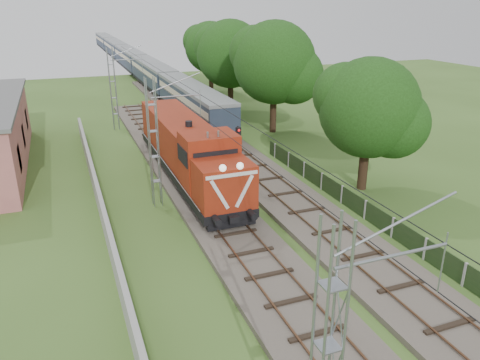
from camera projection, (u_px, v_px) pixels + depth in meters
name	position (u px, v px, depth m)	size (l,w,h in m)	color
ground	(284.00, 299.00, 20.22)	(140.00, 140.00, 0.00)	#3B5921
track_main	(229.00, 227.00, 26.25)	(4.20, 70.00, 0.45)	#6B6054
track_side	(232.00, 153.00, 39.26)	(4.20, 80.00, 0.45)	#6B6054
catenary	(155.00, 143.00, 28.24)	(3.31, 70.00, 8.00)	gray
boundary_wall	(100.00, 202.00, 28.22)	(0.25, 40.00, 1.50)	#9E9E99
fence	(393.00, 228.00, 25.30)	(0.12, 32.00, 1.20)	black
locomotive	(188.00, 149.00, 32.85)	(3.23, 18.42, 4.68)	black
coach_rake	(130.00, 58.00, 86.23)	(2.84, 106.21, 3.28)	black
signal_post	(238.00, 147.00, 30.88)	(0.49, 0.38, 4.46)	black
tree_a	(370.00, 109.00, 30.25)	(6.85, 6.52, 8.88)	#382316
tree_b	(275.00, 64.00, 43.96)	(8.16, 7.77, 10.58)	#382316
tree_c	(231.00, 55.00, 52.69)	(7.97, 7.59, 10.34)	#382316
tree_d	(211.00, 48.00, 65.12)	(7.43, 7.08, 9.63)	#382316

